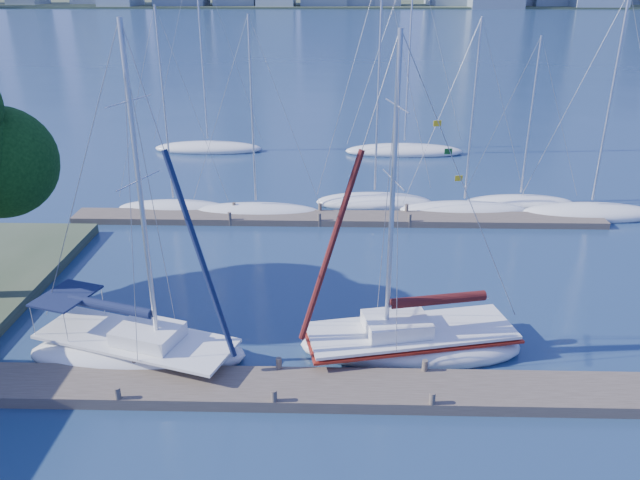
{
  "coord_description": "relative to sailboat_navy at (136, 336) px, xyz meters",
  "views": [
    {
      "loc": [
        1.89,
        -17.11,
        12.83
      ],
      "look_at": [
        1.33,
        4.0,
        3.9
      ],
      "focal_mm": 35.0,
      "sensor_mm": 36.0,
      "label": 1
    }
  ],
  "objects": [
    {
      "name": "near_dock",
      "position": [
        5.22,
        -1.9,
        -0.79
      ],
      "size": [
        26.0,
        2.0,
        0.4
      ],
      "primitive_type": "cube",
      "color": "#4D4238",
      "rests_on": "ground"
    },
    {
      "name": "bg_boat_4",
      "position": [
        18.29,
        17.04,
        -0.78
      ],
      "size": [
        6.71,
        2.45,
        10.19
      ],
      "rotation": [
        0.0,
        0.0,
        -0.09
      ],
      "color": "white",
      "rests_on": "ground"
    },
    {
      "name": "bg_boat_1",
      "position": [
        2.49,
        15.03,
        -0.76
      ],
      "size": [
        7.64,
        2.76,
        11.4
      ],
      "rotation": [
        0.0,
        0.0,
        -0.1
      ],
      "color": "white",
      "rests_on": "ground"
    },
    {
      "name": "far_dock",
      "position": [
        7.22,
        14.1,
        -0.81
      ],
      "size": [
        30.0,
        1.8,
        0.36
      ],
      "primitive_type": "cube",
      "color": "#4D4238",
      "rests_on": "ground"
    },
    {
      "name": "sailboat_maroon",
      "position": [
        9.91,
        0.77,
        -0.06
      ],
      "size": [
        8.5,
        4.3,
        12.01
      ],
      "rotation": [
        0.0,
        0.0,
        0.21
      ],
      "color": "white",
      "rests_on": "ground"
    },
    {
      "name": "sailboat_navy",
      "position": [
        0.0,
        0.0,
        0.0
      ],
      "size": [
        8.26,
        4.85,
        12.33
      ],
      "rotation": [
        0.0,
        0.0,
        -0.31
      ],
      "color": "white",
      "rests_on": "ground"
    },
    {
      "name": "bg_boat_2",
      "position": [
        9.47,
        16.8,
        -0.71
      ],
      "size": [
        7.38,
        3.63,
        14.16
      ],
      "rotation": [
        0.0,
        0.0,
        0.2
      ],
      "color": "white",
      "rests_on": "ground"
    },
    {
      "name": "bg_boat_7",
      "position": [
        12.46,
        28.87,
        -0.7
      ],
      "size": [
        9.48,
        4.12,
        15.49
      ],
      "rotation": [
        0.0,
        0.0,
        0.19
      ],
      "color": "white",
      "rests_on": "ground"
    },
    {
      "name": "ground",
      "position": [
        5.22,
        -1.9,
        -0.99
      ],
      "size": [
        700.0,
        700.0,
        0.0
      ],
      "primitive_type": "plane",
      "color": "navy",
      "rests_on": "ground"
    },
    {
      "name": "bg_boat_0",
      "position": [
        -2.46,
        15.54,
        -0.76
      ],
      "size": [
        6.73,
        2.39,
        11.81
      ],
      "rotation": [
        0.0,
        0.0,
        -0.08
      ],
      "color": "white",
      "rests_on": "ground"
    },
    {
      "name": "bg_boat_6",
      "position": [
        -3.06,
        29.34,
        -0.7
      ],
      "size": [
        8.59,
        2.49,
        15.55
      ],
      "rotation": [
        0.0,
        0.0,
        0.02
      ],
      "color": "white",
      "rests_on": "ground"
    },
    {
      "name": "far_shore",
      "position": [
        5.22,
        318.1,
        -0.99
      ],
      "size": [
        800.0,
        100.0,
        1.5
      ],
      "primitive_type": "cube",
      "color": "#38472D",
      "rests_on": "ground"
    },
    {
      "name": "bg_boat_3",
      "position": [
        14.65,
        15.63,
        -0.76
      ],
      "size": [
        7.74,
        3.49,
        11.27
      ],
      "rotation": [
        0.0,
        0.0,
        0.2
      ],
      "color": "white",
      "rests_on": "ground"
    },
    {
      "name": "bg_boat_5",
      "position": [
        21.86,
        15.2,
        -0.73
      ],
      "size": [
        8.13,
        4.05,
        12.59
      ],
      "rotation": [
        0.0,
        0.0,
        -0.23
      ],
      "color": "white",
      "rests_on": "ground"
    }
  ]
}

